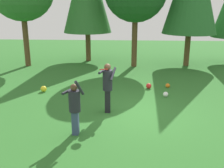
{
  "coord_description": "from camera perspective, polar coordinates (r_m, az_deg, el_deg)",
  "views": [
    {
      "loc": [
        -0.36,
        -8.78,
        3.68
      ],
      "look_at": [
        -0.85,
        -0.05,
        1.05
      ],
      "focal_mm": 42.21,
      "sensor_mm": 36.0,
      "label": 1
    }
  ],
  "objects": [
    {
      "name": "ball_white",
      "position": [
        11.2,
        11.54,
        -2.2
      ],
      "size": [
        0.22,
        0.22,
        0.22
      ],
      "primitive_type": "sphere",
      "color": "white",
      "rests_on": "ground_plane"
    },
    {
      "name": "ball_yellow",
      "position": [
        11.99,
        -14.59,
        -1.02
      ],
      "size": [
        0.26,
        0.26,
        0.26
      ],
      "primitive_type": "sphere",
      "color": "yellow",
      "rests_on": "ground_plane"
    },
    {
      "name": "frisbee",
      "position": [
        8.58,
        -1.83,
        3.2
      ],
      "size": [
        0.34,
        0.33,
        0.09
      ],
      "color": "red"
    },
    {
      "name": "ball_red",
      "position": [
        12.16,
        7.97,
        -0.42
      ],
      "size": [
        0.25,
        0.25,
        0.25
      ],
      "primitive_type": "sphere",
      "color": "red",
      "rests_on": "ground_plane"
    },
    {
      "name": "ground_plane",
      "position": [
        9.52,
        5.17,
        -6.06
      ],
      "size": [
        40.0,
        40.0,
        0.0
      ],
      "primitive_type": "plane",
      "color": "#2D6B28"
    },
    {
      "name": "person_catcher",
      "position": [
        9.13,
        -0.97,
        0.03
      ],
      "size": [
        0.6,
        0.68,
        1.77
      ],
      "rotation": [
        0.0,
        0.0,
        -1.79
      ],
      "color": "black",
      "rests_on": "ground_plane"
    },
    {
      "name": "ball_orange",
      "position": [
        12.46,
        11.98,
        -0.32
      ],
      "size": [
        0.2,
        0.2,
        0.2
      ],
      "primitive_type": "sphere",
      "color": "orange",
      "rests_on": "ground_plane"
    },
    {
      "name": "person_thrower",
      "position": [
        7.67,
        -8.1,
        -4.51
      ],
      "size": [
        0.64,
        0.63,
        1.72
      ],
      "rotation": [
        0.0,
        0.0,
        1.06
      ],
      "color": "#38476B",
      "rests_on": "ground_plane"
    }
  ]
}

